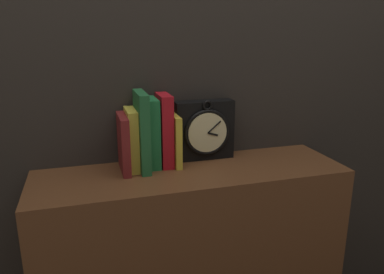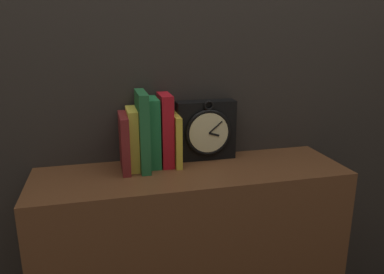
% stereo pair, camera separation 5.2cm
% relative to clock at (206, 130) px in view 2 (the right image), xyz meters
% --- Properties ---
extents(wall_back, '(6.00, 0.05, 2.60)m').
position_rel_clock_xyz_m(wall_back, '(-0.08, 0.07, 0.28)').
color(wall_back, '#2D2823').
rests_on(wall_back, ground_plane).
extents(clock, '(0.21, 0.07, 0.22)m').
position_rel_clock_xyz_m(clock, '(0.00, 0.00, 0.00)').
color(clock, black).
rests_on(clock, bookshelf).
extents(book_slot0_maroon, '(0.03, 0.15, 0.19)m').
position_rel_clock_xyz_m(book_slot0_maroon, '(-0.29, -0.04, -0.01)').
color(book_slot0_maroon, maroon).
rests_on(book_slot0_maroon, bookshelf).
extents(book_slot1_yellow, '(0.03, 0.13, 0.20)m').
position_rel_clock_xyz_m(book_slot1_yellow, '(-0.26, -0.03, -0.00)').
color(book_slot1_yellow, yellow).
rests_on(book_slot1_yellow, bookshelf).
extents(book_slot2_green, '(0.03, 0.15, 0.26)m').
position_rel_clock_xyz_m(book_slot2_green, '(-0.23, -0.04, 0.02)').
color(book_slot2_green, '#226333').
rests_on(book_slot2_green, bookshelf).
extents(book_slot3_green, '(0.04, 0.11, 0.23)m').
position_rel_clock_xyz_m(book_slot3_green, '(-0.19, -0.02, 0.01)').
color(book_slot3_green, '#20713B').
rests_on(book_slot3_green, bookshelf).
extents(book_slot4_red, '(0.04, 0.12, 0.24)m').
position_rel_clock_xyz_m(book_slot4_red, '(-0.15, -0.02, 0.02)').
color(book_slot4_red, red).
rests_on(book_slot4_red, bookshelf).
extents(book_slot5_yellow, '(0.02, 0.13, 0.17)m').
position_rel_clock_xyz_m(book_slot5_yellow, '(-0.12, -0.03, -0.02)').
color(book_slot5_yellow, gold).
rests_on(book_slot5_yellow, bookshelf).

